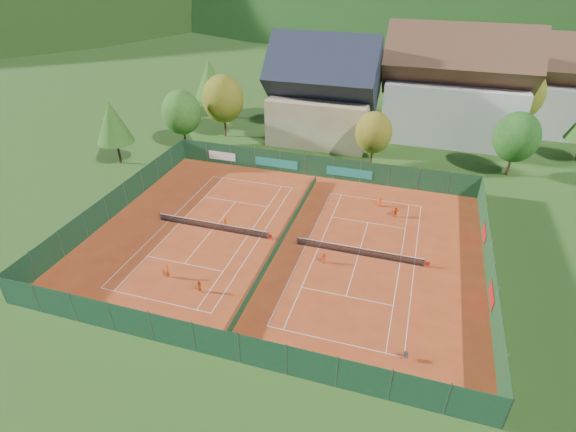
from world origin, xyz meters
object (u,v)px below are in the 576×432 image
Objects in this scene: player_left_mid at (199,287)px; player_right_far_b at (396,212)px; player_left_near at (167,271)px; chalet at (323,96)px; player_right_far_a at (380,201)px; player_right_near at (324,258)px; hotel_block_a at (454,91)px; hotel_block_b at (544,90)px; player_left_far at (225,223)px; ball_hopper at (406,355)px.

player_right_far_b reaches higher than player_left_mid.
player_left_near is at bearing 11.52° from player_right_far_b.
chalet reaches higher than player_right_far_a.
player_right_near is at bearing -76.15° from chalet.
player_right_far_b is at bearing -100.84° from hotel_block_a.
hotel_block_b is 40.10m from player_right_far_a.
player_left_near is at bearing -118.62° from hotel_block_a.
hotel_block_a is at bearing 17.53° from chalet.
hotel_block_a is at bearing -131.49° from player_right_far_b.
player_right_far_a reaches higher than player_right_far_b.
player_right_far_a is (15.44, 10.02, -0.12)m from player_left_far.
player_left_far is 1.27× the size of player_right_near.
player_left_far is (-2.09, 10.28, 0.13)m from player_left_mid.
ball_hopper is at bearing -68.52° from chalet.
hotel_block_a is 17.38× the size of player_left_mid.
player_left_mid is at bearing -92.34° from chalet.
player_left_mid is (-20.63, -45.76, -6.76)m from hotel_block_a.
hotel_block_a reaches higher than hotel_block_b.
player_left_far is 1.19× the size of player_right_far_b.
player_left_far is 18.41m from player_right_far_a.
ball_hopper is 0.53× the size of player_left_far.
player_right_far_a is (11.72, -19.46, -5.99)m from chalet.
ball_hopper is (-2.44, -48.08, -6.83)m from hotel_block_a.
player_right_near is at bearing 31.22° from player_right_far_b.
player_left_mid is 10.49m from player_left_far.
hotel_block_a reaches higher than player_left_mid.
player_right_far_b is at bearing -118.54° from hotel_block_b.
hotel_block_b is (33.00, 14.00, -0.01)m from chalet.
player_right_near is (9.58, 7.52, -0.03)m from player_left_mid.
player_left_mid is 0.98× the size of player_right_far_b.
player_right_near is at bearing 131.18° from ball_hopper.
player_right_far_b is (-2.80, 20.70, 0.08)m from ball_hopper.
ball_hopper is 23.13m from player_right_far_a.
player_left_near is (-21.97, 3.34, 0.21)m from ball_hopper.
hotel_block_a is 16.14m from hotel_block_b.
player_right_far_a is 2.80m from player_right_far_b.
hotel_block_a is at bearing 89.53° from player_left_mid.
player_left_near is at bearing 54.30° from player_right_far_a.
hotel_block_a is 1.25× the size of hotel_block_b.
chalet is at bearing 111.45° from player_left_mid.
player_left_far is (-36.72, -43.48, -5.86)m from hotel_block_b.
hotel_block_a is 27.00× the size of ball_hopper.
chalet is 10.65× the size of player_left_near.
player_left_near is 14.86m from player_right_near.
chalet is at bearing -95.94° from player_left_far.
chalet is 39.56m from player_left_near.
player_left_near is at bearing -171.21° from player_left_mid.
player_left_near is at bearing 80.86° from player_left_far.
player_right_near is at bearing 167.96° from player_left_far.
chalet is 26.12m from player_right_far_b.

